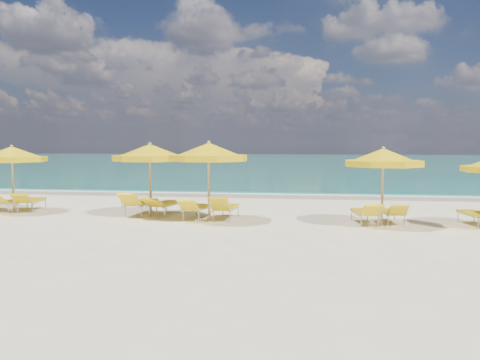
# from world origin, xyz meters

# --- Properties ---
(ground_plane) EXTENTS (120.00, 120.00, 0.00)m
(ground_plane) POSITION_xyz_m (0.00, 0.00, 0.00)
(ground_plane) COLOR beige
(ocean) EXTENTS (120.00, 80.00, 0.30)m
(ocean) POSITION_xyz_m (0.00, 48.00, 0.00)
(ocean) COLOR #136B5A
(ocean) RESTS_ON ground
(wet_sand_band) EXTENTS (120.00, 2.60, 0.01)m
(wet_sand_band) POSITION_xyz_m (0.00, 7.40, 0.00)
(wet_sand_band) COLOR tan
(wet_sand_band) RESTS_ON ground
(foam_line) EXTENTS (120.00, 1.20, 0.03)m
(foam_line) POSITION_xyz_m (0.00, 8.20, 0.00)
(foam_line) COLOR white
(foam_line) RESTS_ON ground
(whitecap_near) EXTENTS (14.00, 0.36, 0.05)m
(whitecap_near) POSITION_xyz_m (-6.00, 17.00, 0.00)
(whitecap_near) COLOR white
(whitecap_near) RESTS_ON ground
(whitecap_far) EXTENTS (18.00, 0.30, 0.05)m
(whitecap_far) POSITION_xyz_m (8.00, 24.00, 0.00)
(whitecap_far) COLOR white
(whitecap_far) RESTS_ON ground
(umbrella_2) EXTENTS (2.66, 2.66, 2.46)m
(umbrella_2) POSITION_xyz_m (-8.21, 0.57, 2.10)
(umbrella_2) COLOR tan
(umbrella_2) RESTS_ON ground
(umbrella_3) EXTENTS (3.31, 3.31, 2.55)m
(umbrella_3) POSITION_xyz_m (-2.93, 0.32, 2.17)
(umbrella_3) COLOR tan
(umbrella_3) RESTS_ON ground
(umbrella_4) EXTENTS (3.36, 3.36, 2.59)m
(umbrella_4) POSITION_xyz_m (-0.76, -0.30, 2.21)
(umbrella_4) COLOR tan
(umbrella_4) RESTS_ON ground
(umbrella_5) EXTENTS (3.07, 3.07, 2.42)m
(umbrella_5) POSITION_xyz_m (4.65, -0.43, 2.06)
(umbrella_5) COLOR tan
(umbrella_5) RESTS_ON ground
(lounger_2_left) EXTENTS (0.64, 1.70, 0.71)m
(lounger_2_left) POSITION_xyz_m (-8.62, 1.03, 0.20)
(lounger_2_left) COLOR #A5A8AD
(lounger_2_left) RESTS_ON ground
(lounger_2_right) EXTENTS (0.91, 1.92, 0.77)m
(lounger_2_right) POSITION_xyz_m (-7.84, 1.09, 0.22)
(lounger_2_right) COLOR #A5A8AD
(lounger_2_right) RESTS_ON ground
(lounger_3_left) EXTENTS (0.82, 2.04, 0.91)m
(lounger_3_left) POSITION_xyz_m (-3.44, 0.72, 0.25)
(lounger_3_left) COLOR #A5A8AD
(lounger_3_left) RESTS_ON ground
(lounger_3_right) EXTENTS (0.95, 2.05, 0.75)m
(lounger_3_right) POSITION_xyz_m (-2.57, 0.73, 0.23)
(lounger_3_right) COLOR #A5A8AD
(lounger_3_right) RESTS_ON ground
(lounger_4_left) EXTENTS (0.79, 1.87, 0.79)m
(lounger_4_left) POSITION_xyz_m (-1.27, 0.10, 0.22)
(lounger_4_left) COLOR #A5A8AD
(lounger_4_left) RESTS_ON ground
(lounger_4_right) EXTENTS (0.73, 1.83, 0.86)m
(lounger_4_right) POSITION_xyz_m (-0.29, 0.18, 0.23)
(lounger_4_right) COLOR #A5A8AD
(lounger_4_right) RESTS_ON ground
(lounger_5_left) EXTENTS (0.84, 1.82, 0.77)m
(lounger_5_left) POSITION_xyz_m (4.17, -0.18, 0.22)
(lounger_5_left) COLOR #A5A8AD
(lounger_5_left) RESTS_ON ground
(lounger_5_right) EXTENTS (0.68, 1.69, 0.72)m
(lounger_5_right) POSITION_xyz_m (5.04, 0.15, 0.20)
(lounger_5_right) COLOR #A5A8AD
(lounger_5_right) RESTS_ON ground
(lounger_6_left) EXTENTS (0.91, 1.88, 0.70)m
(lounger_6_left) POSITION_xyz_m (7.53, -0.01, 0.21)
(lounger_6_left) COLOR #A5A8AD
(lounger_6_left) RESTS_ON ground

